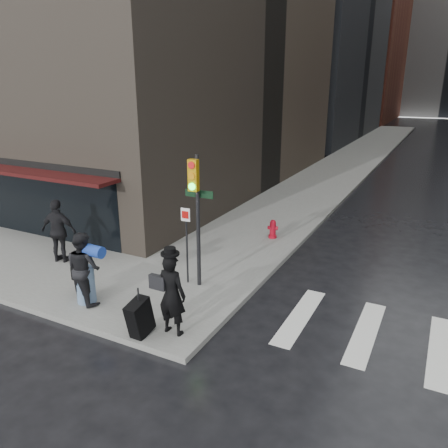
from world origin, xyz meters
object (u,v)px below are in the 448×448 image
Objects in this scene: man_overcoat at (165,298)px; fire_hydrant at (273,230)px; man_jeans at (84,268)px; traffic_light at (195,204)px; man_greycoat at (59,231)px.

man_overcoat is 3.06× the size of fire_hydrant.
man_jeans is at bearing -110.38° from fire_hydrant.
fire_hydrant is (2.52, 6.77, -0.65)m from man_jeans.
fire_hydrant is at bearing -97.95° from man_jeans.
traffic_light is at bearing -121.94° from man_jeans.
man_greycoat is at bearing -135.29° from fire_hydrant.
traffic_light is at bearing -95.57° from fire_hydrant.
man_jeans is 3.13m from man_greycoat.
fire_hydrant is at bearing 82.05° from traffic_light.
man_overcoat is 2.71m from man_jeans.
traffic_light is (2.06, 2.11, 1.42)m from man_jeans.
man_jeans reaches higher than fire_hydrant.
man_jeans is at bearing 135.15° from man_greycoat.
man_greycoat is 2.93× the size of fire_hydrant.
fire_hydrant is (5.17, 5.12, -0.70)m from man_greycoat.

